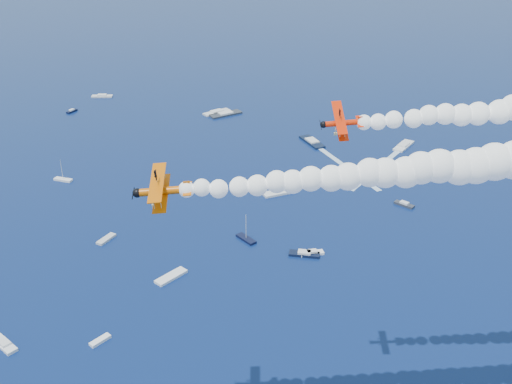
# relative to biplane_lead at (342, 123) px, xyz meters

# --- Properties ---
(biplane_lead) EXTENTS (7.69, 9.40, 7.41)m
(biplane_lead) POSITION_rel_biplane_lead_xyz_m (0.00, 0.00, 0.00)
(biplane_lead) COLOR red
(biplane_trail) EXTENTS (10.04, 11.49, 7.88)m
(biplane_trail) POSITION_rel_biplane_lead_xyz_m (-24.97, -13.83, -6.16)
(biplane_trail) COLOR #D75C04
(smoke_trail_trail) EXTENTS (67.20, 24.62, 11.58)m
(smoke_trail_trail) POSITION_rel_biplane_lead_xyz_m (7.58, -9.04, -3.63)
(smoke_trail_trail) COLOR white
(spectator_boats) EXTENTS (199.77, 173.84, 0.70)m
(spectator_boats) POSITION_rel_biplane_lead_xyz_m (-19.34, 85.92, -56.69)
(spectator_boats) COLOR white
(spectator_boats) RESTS_ON ground
(boat_wakes) EXTENTS (29.69, 34.65, 0.04)m
(boat_wakes) POSITION_rel_biplane_lead_xyz_m (10.90, 108.33, -57.01)
(boat_wakes) COLOR white
(boat_wakes) RESTS_ON ground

